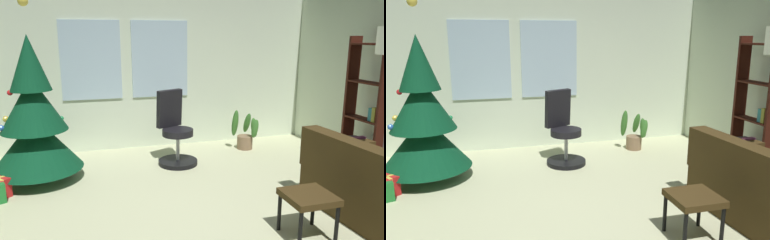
% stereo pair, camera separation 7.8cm
% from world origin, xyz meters
% --- Properties ---
extents(wall_back_with_windows, '(5.34, 0.12, 2.61)m').
position_xyz_m(wall_back_with_windows, '(-0.02, 3.14, 1.31)').
color(wall_back_with_windows, silver).
rests_on(wall_back_with_windows, ground_plane).
extents(footstool, '(0.43, 0.42, 0.42)m').
position_xyz_m(footstool, '(0.83, -0.14, 0.36)').
color(footstool, '#3C2B13').
rests_on(footstool, ground_plane).
extents(holiday_tree, '(1.11, 1.11, 2.26)m').
position_xyz_m(holiday_tree, '(-1.68, 2.01, 0.76)').
color(holiday_tree, '#4C331E').
rests_on(holiday_tree, ground_plane).
extents(gift_box_red, '(0.31, 0.31, 0.23)m').
position_xyz_m(gift_box_red, '(-2.08, 1.60, 0.11)').
color(gift_box_red, red).
rests_on(gift_box_red, ground_plane).
extents(office_chair, '(0.56, 0.58, 1.06)m').
position_xyz_m(office_chair, '(0.15, 2.16, 0.41)').
color(office_chair, black).
rests_on(office_chair, ground_plane).
extents(bookshelf, '(0.18, 0.64, 1.80)m').
position_xyz_m(bookshelf, '(2.45, 1.09, 0.78)').
color(bookshelf, '#39150D').
rests_on(bookshelf, ground_plane).
extents(potted_plant, '(0.44, 0.49, 0.66)m').
position_xyz_m(potted_plant, '(1.41, 2.52, 0.25)').
color(potted_plant, '#826449').
rests_on(potted_plant, ground_plane).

